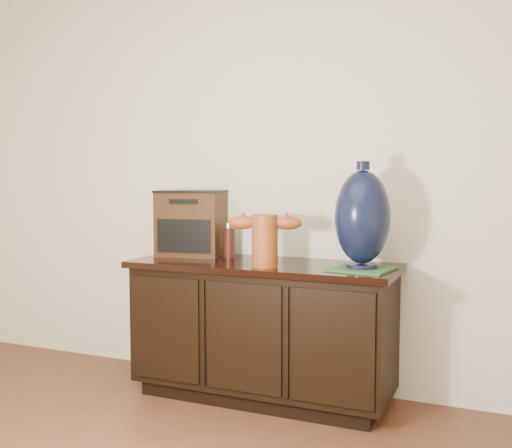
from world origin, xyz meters
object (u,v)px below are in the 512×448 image
at_px(sideboard, 263,329).
at_px(spray_can, 229,241).
at_px(tv_radio, 192,223).
at_px(lamp_base, 362,218).
at_px(terracotta_vessel, 265,238).

height_order(sideboard, spray_can, spray_can).
relative_size(tv_radio, spray_can, 2.15).
height_order(tv_radio, lamp_base, lamp_base).
distance_m(tv_radio, lamp_base, 1.08).
distance_m(terracotta_vessel, lamp_base, 0.51).
height_order(terracotta_vessel, tv_radio, tv_radio).
relative_size(sideboard, spray_can, 7.31).
height_order(tv_radio, spray_can, tv_radio).
bearing_deg(sideboard, spray_can, 156.51).
xyz_separation_m(sideboard, spray_can, (-0.26, 0.11, 0.47)).
relative_size(terracotta_vessel, spray_can, 1.92).
relative_size(terracotta_vessel, tv_radio, 0.89).
distance_m(sideboard, lamp_base, 0.84).
height_order(sideboard, lamp_base, lamp_base).
xyz_separation_m(terracotta_vessel, tv_radio, (-0.58, 0.27, 0.04)).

